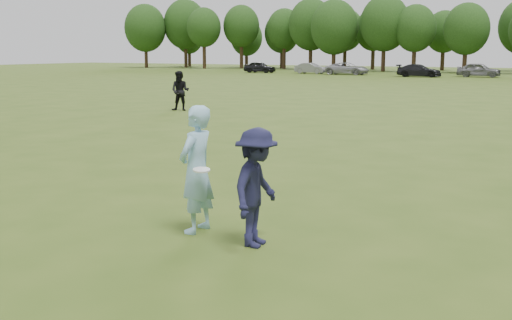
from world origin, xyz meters
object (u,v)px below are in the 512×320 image
Objects in this scene: thrower at (196,169)px; car_d at (419,71)px; defender at (256,188)px; car_b at (311,68)px; car_e at (479,70)px; player_far_a at (180,91)px; car_a at (260,67)px; car_c at (347,69)px.

thrower is 60.45m from car_d.
car_d is (-11.96, 59.65, -0.21)m from defender.
car_e reaches higher than car_b.
defender is at bearing -65.86° from player_far_a.
car_a is 12.35m from car_c.
car_a is at bearing 99.12° from player_far_a.
car_e is (15.01, 0.61, 0.06)m from car_c.
car_a is at bearing -153.52° from thrower.
car_d reaches higher than car_b.
defender reaches higher than car_b.
defender is (1.20, -0.17, -0.13)m from thrower.
car_e is (27.35, 0.02, 0.06)m from car_a.
thrower is 0.51× the size of car_b.
car_a is 21.60m from car_d.
defender is 65.20m from car_c.
defender is 20.95m from player_far_a.
car_a is 0.89× the size of car_d.
car_c is (-19.86, 61.53, -0.32)m from thrower.
thrower is at bearing -149.83° from car_a.
defender is at bearing -149.03° from car_a.
car_d is (14.13, -2.66, 0.02)m from car_b.
car_e is (20.04, 0.00, 0.11)m from car_b.
car_d is 6.48m from car_e.
player_far_a is at bearing 33.63° from defender.
car_c is (-21.06, 61.70, -0.18)m from defender.
car_c reaches higher than car_d.
defender is at bearing -175.05° from car_e.
car_a is 27.35m from car_e.
player_far_a reaches higher than car_a.
car_e is (5.91, 2.66, 0.09)m from car_d.
player_far_a is 50.24m from car_a.
car_d is at bearing -94.25° from car_a.
car_c is at bearing -89.95° from car_a.
car_e reaches higher than car_d.
car_d is 1.04× the size of car_e.
player_far_a is at bearing -153.44° from car_a.
car_a reaches higher than car_d.
car_c is at bearing 91.71° from car_e.
car_d is at bearing -96.78° from car_b.
car_a is 0.82× the size of car_c.
thrower is at bearing -173.65° from car_d.
defender reaches higher than car_c.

